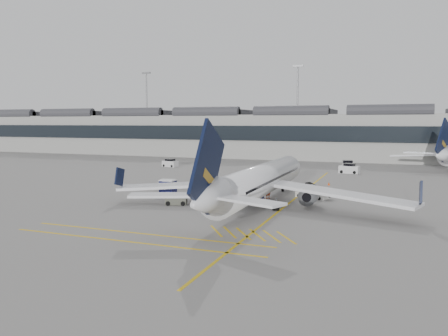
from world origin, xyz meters
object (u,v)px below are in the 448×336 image
(pushback_tug, at_px, (176,200))
(ramp_agent_b, at_px, (212,193))
(ramp_agent_a, at_px, (268,191))
(belt_loader, at_px, (311,193))
(baggage_cart_a, at_px, (256,192))
(airliner_main, at_px, (260,181))

(pushback_tug, bearing_deg, ramp_agent_b, 38.18)
(ramp_agent_a, height_order, ramp_agent_b, ramp_agent_a)
(ramp_agent_a, height_order, pushback_tug, ramp_agent_a)
(belt_loader, distance_m, ramp_agent_b, 12.16)
(baggage_cart_a, bearing_deg, ramp_agent_a, 62.38)
(belt_loader, bearing_deg, baggage_cart_a, -120.99)
(airliner_main, distance_m, belt_loader, 8.88)
(baggage_cart_a, bearing_deg, pushback_tug, -148.53)
(airliner_main, bearing_deg, pushback_tug, -164.89)
(belt_loader, height_order, baggage_cart_a, baggage_cart_a)
(belt_loader, distance_m, ramp_agent_a, 5.32)
(belt_loader, relative_size, ramp_agent_b, 2.56)
(belt_loader, relative_size, baggage_cart_a, 2.49)
(baggage_cart_a, distance_m, pushback_tug, 9.30)
(airliner_main, relative_size, ramp_agent_b, 19.14)
(belt_loader, xyz_separation_m, pushback_tug, (-13.28, -9.81, 0.02))
(belt_loader, bearing_deg, airliner_main, -99.83)
(baggage_cart_a, bearing_deg, ramp_agent_b, -168.37)
(belt_loader, relative_size, pushback_tug, 1.81)
(baggage_cart_a, xyz_separation_m, ramp_agent_a, (0.94, 2.09, -0.04))
(ramp_agent_a, bearing_deg, ramp_agent_b, 152.24)
(airliner_main, relative_size, belt_loader, 7.49)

